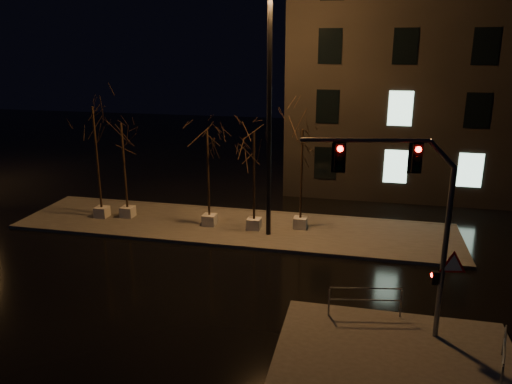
# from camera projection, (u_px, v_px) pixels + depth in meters

# --- Properties ---
(ground) EXTENTS (90.00, 90.00, 0.00)m
(ground) POSITION_uv_depth(u_px,v_px,m) (194.00, 281.00, 19.57)
(ground) COLOR black
(ground) RESTS_ON ground
(median) EXTENTS (22.00, 5.00, 0.15)m
(median) POSITION_uv_depth(u_px,v_px,m) (234.00, 226.00, 25.16)
(median) COLOR #413E3A
(median) RESTS_ON ground
(sidewalk_corner) EXTENTS (7.00, 5.00, 0.15)m
(sidewalk_corner) POSITION_uv_depth(u_px,v_px,m) (395.00, 356.00, 14.70)
(sidewalk_corner) COLOR #413E3A
(sidewalk_corner) RESTS_ON ground
(building) EXTENTS (25.00, 12.00, 15.00)m
(building) POSITION_uv_depth(u_px,v_px,m) (497.00, 67.00, 31.33)
(building) COLOR black
(building) RESTS_ON ground
(tree_0) EXTENTS (1.80, 1.80, 5.95)m
(tree_0) POSITION_uv_depth(u_px,v_px,m) (95.00, 132.00, 25.05)
(tree_0) COLOR #B5B1A9
(tree_0) RESTS_ON median
(tree_1) EXTENTS (1.80, 1.80, 5.08)m
(tree_1) POSITION_uv_depth(u_px,v_px,m) (123.00, 145.00, 25.26)
(tree_1) COLOR #B5B1A9
(tree_1) RESTS_ON median
(tree_2) EXTENTS (1.80, 1.80, 4.92)m
(tree_2) POSITION_uv_depth(u_px,v_px,m) (208.00, 152.00, 24.09)
(tree_2) COLOR #B5B1A9
(tree_2) RESTS_ON median
(tree_3) EXTENTS (1.80, 1.80, 4.96)m
(tree_3) POSITION_uv_depth(u_px,v_px,m) (254.00, 154.00, 23.54)
(tree_3) COLOR #B5B1A9
(tree_3) RESTS_ON median
(tree_4) EXTENTS (1.80, 1.80, 5.07)m
(tree_4) POSITION_uv_depth(u_px,v_px,m) (302.00, 152.00, 23.66)
(tree_4) COLOR #B5B1A9
(tree_4) RESTS_ON median
(traffic_signal_mast) EXTENTS (5.05, 0.98, 6.24)m
(traffic_signal_mast) POSITION_uv_depth(u_px,v_px,m) (414.00, 211.00, 14.48)
(traffic_signal_mast) COLOR slate
(traffic_signal_mast) RESTS_ON sidewalk_corner
(streetlight_main) EXTENTS (2.77, 0.83, 11.11)m
(streetlight_main) POSITION_uv_depth(u_px,v_px,m) (269.00, 99.00, 22.12)
(streetlight_main) COLOR black
(streetlight_main) RESTS_ON median
(guard_rail_a) EXTENTS (2.40, 0.47, 1.05)m
(guard_rail_a) POSITION_uv_depth(u_px,v_px,m) (365.00, 298.00, 16.55)
(guard_rail_a) COLOR slate
(guard_rail_a) RESTS_ON sidewalk_corner
(guard_rail_b) EXTENTS (0.58, 2.05, 1.00)m
(guard_rail_b) POSITION_uv_depth(u_px,v_px,m) (503.00, 354.00, 13.58)
(guard_rail_b) COLOR slate
(guard_rail_b) RESTS_ON sidewalk_corner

